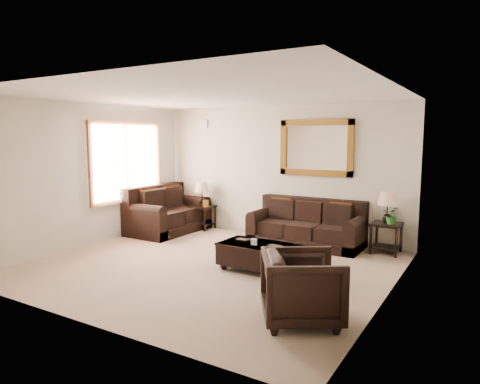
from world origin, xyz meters
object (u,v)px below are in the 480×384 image
Objects in this scene: sofa at (307,228)px; end_table_left at (202,198)px; loveseat at (166,215)px; armchair at (302,284)px; coffee_table at (259,254)px; end_table_right at (387,213)px.

sofa is 1.99× the size of end_table_left.
loveseat reaches higher than armchair.
loveseat reaches higher than coffee_table.
end_table_left is 1.24× the size of armchair.
end_table_right reaches higher than armchair.
coffee_table is 1.45× the size of armchair.
end_table_right is at bearing -35.18° from armchair.
end_table_right is at bearing 5.17° from sofa.
coffee_table is (-1.46, -2.03, -0.46)m from end_table_right.
loveseat is 5.18m from armchair.
coffee_table is at bearing -125.80° from end_table_right.
coffee_table is at bearing -38.54° from end_table_left.
sofa is 1.51m from end_table_right.
armchair reaches higher than coffee_table.
sofa reaches higher than coffee_table.
armchair is (-0.17, -3.43, -0.29)m from end_table_right.
coffee_table is (2.56, -2.04, -0.44)m from end_table_left.
armchair is (1.29, -1.40, 0.17)m from coffee_table.
end_table_right is (4.53, 0.63, 0.35)m from loveseat.
coffee_table is 1.91m from armchair.
coffee_table is at bearing 10.43° from armchair.
end_table_left reaches higher than sofa.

